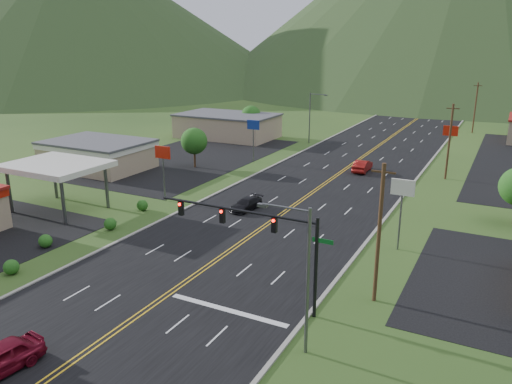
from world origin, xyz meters
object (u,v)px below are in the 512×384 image
at_px(traffic_signal, 261,232).
at_px(streetlight_east, 303,271).
at_px(car_dark_mid, 246,204).
at_px(gas_canopy, 56,167).
at_px(car_red_far, 362,166).
at_px(streetlight_west, 311,114).

bearing_deg(traffic_signal, streetlight_east, -40.39).
xyz_separation_m(traffic_signal, car_dark_mid, (-10.51, 17.32, -4.69)).
height_order(streetlight_east, gas_canopy, streetlight_east).
height_order(car_dark_mid, car_red_far, car_red_far).
relative_size(streetlight_west, car_dark_mid, 2.04).
distance_m(streetlight_east, car_dark_mid, 26.58).
bearing_deg(streetlight_east, car_red_far, 101.21).
height_order(streetlight_west, gas_canopy, streetlight_west).
relative_size(car_dark_mid, car_red_far, 0.88).
xyz_separation_m(car_dark_mid, car_red_far, (6.54, 22.38, 0.19)).
height_order(gas_canopy, car_red_far, gas_canopy).
distance_m(streetlight_east, streetlight_west, 64.21).
bearing_deg(streetlight_west, traffic_signal, -72.03).
bearing_deg(car_dark_mid, streetlight_west, 108.92).
bearing_deg(car_dark_mid, car_red_far, 81.43).
height_order(gas_canopy, car_dark_mid, gas_canopy).
xyz_separation_m(gas_canopy, car_dark_mid, (17.97, 9.32, -4.23)).
height_order(streetlight_east, car_red_far, streetlight_east).
bearing_deg(gas_canopy, streetlight_west, 77.87).
distance_m(gas_canopy, car_red_far, 40.28).
xyz_separation_m(streetlight_east, car_dark_mid, (-15.21, 21.32, -4.54)).
relative_size(gas_canopy, car_dark_mid, 2.27).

